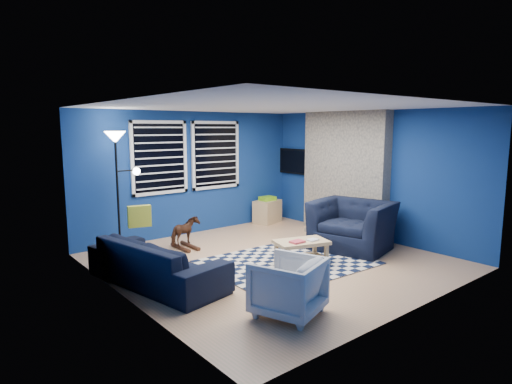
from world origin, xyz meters
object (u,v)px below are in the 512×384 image
Objects in this scene: floor_lamp at (117,154)px; coffee_table at (301,247)px; tv at (295,161)px; rocking_horse at (185,231)px; sofa at (157,262)px; armchair_bent at (288,287)px; armchair_big at (352,225)px; cabinet at (267,211)px.

coffee_table is at bearing -52.22° from floor_lamp.
rocking_horse is at bearing -172.24° from tv.
armchair_bent is (0.73, -1.89, 0.02)m from sofa.
floor_lamp is at bearing -141.27° from armchair_big.
armchair_big is 2.27× the size of rocking_horse.
coffee_table is 3.12m from cabinet.
sofa is 4.25m from cabinet.
sofa is at bearing 117.70° from rocking_horse.
tv is at bearing -102.04° from rocking_horse.
sofa reaches higher than cabinet.
floor_lamp is at bearing 178.95° from tv.
sofa is 2.34× the size of coffee_table.
sofa is 1.03× the size of floor_lamp.
tv reaches higher than armchair_big.
sofa is 3.58m from armchair_big.
armchair_big is 1.43× the size of coffee_table.
cabinet is at bearing -94.79° from rocking_horse.
coffee_table is at bearing -159.77° from armchair_bent.
armchair_big is 0.63× the size of floor_lamp.
coffee_table is (2.16, -0.69, -0.03)m from sofa.
floor_lamp reaches higher than armchair_bent.
rocking_horse is at bearing -27.57° from floor_lamp.
rocking_horse is 0.28× the size of floor_lamp.
floor_lamp reaches higher than sofa.
floor_lamp reaches higher than rocking_horse.
tv reaches higher than cabinet.
cabinet reaches higher than rocking_horse.
coffee_table is at bearing -132.56° from tv.
rocking_horse is (-2.33, 1.92, -0.12)m from armchair_big.
tv is at bearing -79.58° from sofa.
armchair_big is 3.02m from rocking_horse.
armchair_big reaches higher than cabinet.
cabinet is (-0.64, 0.25, -1.13)m from tv.
tv reaches higher than rocking_horse.
sofa reaches higher than coffee_table.
armchair_bent is at bearing -143.79° from cabinet.
sofa is 3.07× the size of cabinet.
armchair_bent is at bearing -80.48° from armchair_big.
armchair_big reaches higher than armchair_bent.
armchair_big is 2.62m from cabinet.
armchair_big is 3.08m from armchair_bent.
tv is 1.32m from cabinet.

